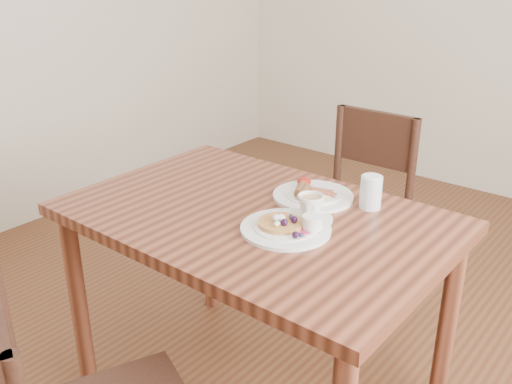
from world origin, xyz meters
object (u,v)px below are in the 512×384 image
dining_table (256,240)px  water_glass (371,192)px  chair_far (357,204)px  breakfast_plate (312,194)px  teacup_saucer (310,209)px  pancake_plate (288,227)px

dining_table → water_glass: 0.40m
chair_far → water_glass: bearing=121.2°
dining_table → breakfast_plate: breakfast_plate is taller
dining_table → water_glass: bearing=44.7°
dining_table → teacup_saucer: size_ratio=8.57×
chair_far → teacup_saucer: size_ratio=6.29×
teacup_saucer → chair_far: bearing=107.3°
teacup_saucer → dining_table: bearing=-159.7°
pancake_plate → water_glass: (0.11, 0.30, 0.04)m
dining_table → teacup_saucer: teacup_saucer is taller
chair_far → pancake_plate: chair_far is taller
pancake_plate → teacup_saucer: 0.11m
water_glass → breakfast_plate: bearing=-165.4°
breakfast_plate → dining_table: bearing=-108.8°
chair_far → pancake_plate: bearing=104.0°
pancake_plate → breakfast_plate: 0.27m
chair_far → water_glass: (0.32, -0.52, 0.31)m
pancake_plate → dining_table: bearing=164.8°
dining_table → breakfast_plate: size_ratio=4.44×
breakfast_plate → teacup_saucer: bearing=-58.0°
dining_table → teacup_saucer: bearing=20.3°
breakfast_plate → teacup_saucer: 0.18m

